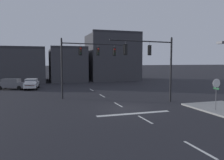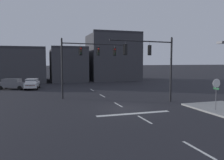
{
  "view_description": "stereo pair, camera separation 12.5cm",
  "coord_description": "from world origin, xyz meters",
  "px_view_note": "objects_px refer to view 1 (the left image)",
  "views": [
    {
      "loc": [
        -7.35,
        -18.92,
        4.32
      ],
      "look_at": [
        -0.35,
        2.93,
        2.39
      ],
      "focal_mm": 36.32,
      "sensor_mm": 36.0,
      "label": 1
    },
    {
      "loc": [
        -7.23,
        -18.96,
        4.32
      ],
      "look_at": [
        -0.35,
        2.93,
        2.39
      ],
      "focal_mm": 36.32,
      "sensor_mm": 36.0,
      "label": 2
    }
  ],
  "objects_px": {
    "stop_sign": "(216,87)",
    "signal_mast_far_side": "(84,57)",
    "car_lot_nearside": "(32,84)",
    "car_lot_middle": "(12,84)",
    "signal_mast_near_side": "(155,58)"
  },
  "relations": [
    {
      "from": "stop_sign",
      "to": "signal_mast_far_side",
      "type": "bearing_deg",
      "value": 129.6
    },
    {
      "from": "stop_sign",
      "to": "car_lot_nearside",
      "type": "height_order",
      "value": "stop_sign"
    },
    {
      "from": "stop_sign",
      "to": "car_lot_nearside",
      "type": "xyz_separation_m",
      "value": [
        -15.43,
        21.34,
        -1.29
      ]
    },
    {
      "from": "car_lot_nearside",
      "to": "car_lot_middle",
      "type": "height_order",
      "value": "same"
    },
    {
      "from": "signal_mast_far_side",
      "to": "stop_sign",
      "type": "relative_size",
      "value": 2.82
    },
    {
      "from": "car_lot_nearside",
      "to": "car_lot_middle",
      "type": "bearing_deg",
      "value": 167.93
    },
    {
      "from": "signal_mast_near_side",
      "to": "stop_sign",
      "type": "bearing_deg",
      "value": -59.49
    },
    {
      "from": "stop_sign",
      "to": "car_lot_middle",
      "type": "relative_size",
      "value": 0.6
    },
    {
      "from": "stop_sign",
      "to": "car_lot_middle",
      "type": "xyz_separation_m",
      "value": [
        -18.3,
        21.96,
        -1.29
      ]
    },
    {
      "from": "signal_mast_near_side",
      "to": "car_lot_middle",
      "type": "relative_size",
      "value": 1.51
    },
    {
      "from": "signal_mast_far_side",
      "to": "stop_sign",
      "type": "distance_m",
      "value": 14.72
    },
    {
      "from": "signal_mast_near_side",
      "to": "stop_sign",
      "type": "relative_size",
      "value": 2.54
    },
    {
      "from": "signal_mast_near_side",
      "to": "signal_mast_far_side",
      "type": "xyz_separation_m",
      "value": [
        -6.17,
        5.97,
        0.22
      ]
    },
    {
      "from": "signal_mast_far_side",
      "to": "stop_sign",
      "type": "height_order",
      "value": "signal_mast_far_side"
    },
    {
      "from": "car_lot_nearside",
      "to": "signal_mast_far_side",
      "type": "bearing_deg",
      "value": -58.68
    }
  ]
}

